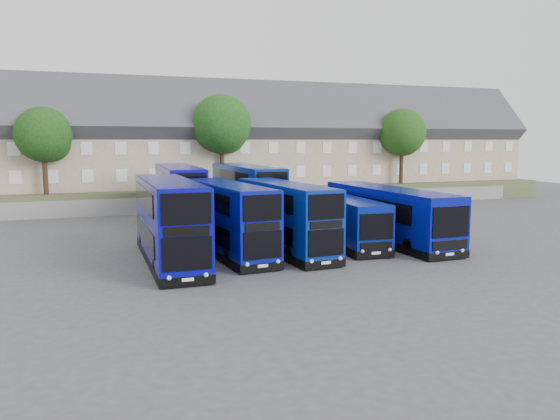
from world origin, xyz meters
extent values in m
plane|color=#444449|center=(0.00, 0.00, 0.00)|extent=(120.00, 120.00, 0.00)
cube|color=slate|center=(0.00, 24.00, 0.75)|extent=(70.00, 0.40, 1.50)
cube|color=#49532E|center=(0.00, 34.00, 1.00)|extent=(80.00, 20.00, 2.00)
cube|color=tan|center=(-18.00, 30.00, 5.00)|extent=(6.00, 8.00, 6.00)
cube|color=#35353A|center=(-18.00, 30.00, 8.00)|extent=(6.00, 10.40, 10.40)
cube|color=brown|center=(-16.50, 30.00, 11.84)|extent=(0.60, 0.90, 1.40)
cube|color=tan|center=(-12.00, 30.00, 5.00)|extent=(6.00, 8.00, 6.00)
cube|color=#35353A|center=(-12.00, 30.00, 8.00)|extent=(6.00, 10.40, 10.40)
cube|color=brown|center=(-10.50, 30.00, 11.84)|extent=(0.60, 0.90, 1.40)
cube|color=tan|center=(-6.00, 30.00, 5.00)|extent=(6.00, 8.00, 6.00)
cube|color=#35353A|center=(-6.00, 30.00, 8.00)|extent=(6.00, 10.40, 10.40)
cube|color=brown|center=(-4.50, 30.00, 11.84)|extent=(0.60, 0.90, 1.40)
cube|color=tan|center=(0.00, 30.00, 5.00)|extent=(6.00, 8.00, 6.00)
cube|color=#35353A|center=(0.00, 30.00, 8.00)|extent=(6.00, 10.40, 10.40)
cube|color=brown|center=(1.50, 30.00, 11.84)|extent=(0.60, 0.90, 1.40)
cube|color=tan|center=(6.00, 30.00, 5.00)|extent=(6.00, 8.00, 6.00)
cube|color=#35353A|center=(6.00, 30.00, 8.00)|extent=(6.00, 10.40, 10.40)
cube|color=brown|center=(7.50, 30.00, 11.84)|extent=(0.60, 0.90, 1.40)
cube|color=tan|center=(12.00, 30.00, 5.00)|extent=(6.00, 8.00, 6.00)
cube|color=#35353A|center=(12.00, 30.00, 8.00)|extent=(6.00, 10.40, 10.40)
cube|color=brown|center=(13.50, 30.00, 11.84)|extent=(0.60, 0.90, 1.40)
cube|color=tan|center=(18.00, 30.00, 5.00)|extent=(6.00, 8.00, 6.00)
cube|color=#35353A|center=(18.00, 30.00, 8.00)|extent=(6.00, 10.40, 10.40)
cube|color=brown|center=(19.50, 30.00, 11.84)|extent=(0.60, 0.90, 1.40)
cube|color=tan|center=(24.00, 30.00, 5.00)|extent=(6.00, 8.00, 6.00)
cube|color=#35353A|center=(24.00, 30.00, 8.00)|extent=(6.00, 10.40, 10.40)
cube|color=brown|center=(25.50, 30.00, 11.84)|extent=(0.60, 0.90, 1.40)
cube|color=tan|center=(30.00, 30.00, 5.00)|extent=(6.00, 8.00, 6.00)
cube|color=#35353A|center=(30.00, 30.00, 8.00)|extent=(6.00, 10.40, 10.40)
cube|color=brown|center=(31.50, 30.00, 11.84)|extent=(0.60, 0.90, 1.40)
cube|color=tan|center=(36.00, 30.00, 5.00)|extent=(6.00, 8.00, 6.00)
cube|color=#35353A|center=(36.00, 30.00, 8.00)|extent=(6.00, 10.40, 10.40)
cube|color=brown|center=(37.50, 30.00, 11.84)|extent=(0.60, 0.90, 1.40)
cube|color=#080893|center=(-6.41, 3.17, 2.45)|extent=(2.64, 11.39, 4.20)
cube|color=black|center=(-6.41, 3.17, 0.30)|extent=(2.68, 11.43, 0.45)
cube|color=black|center=(-6.44, -2.55, 1.60)|extent=(2.29, 0.07, 1.55)
cube|color=black|center=(-6.44, -2.55, 3.67)|extent=(2.29, 0.07, 1.45)
cylinder|color=black|center=(-7.57, -0.32, 0.50)|extent=(0.30, 1.00, 1.00)
cube|color=#081096|center=(-2.81, 4.16, 2.27)|extent=(3.28, 10.63, 3.83)
cube|color=black|center=(-2.81, 4.16, 0.30)|extent=(3.32, 10.67, 0.45)
cube|color=black|center=(-2.35, -1.08, 1.47)|extent=(2.07, 0.24, 1.43)
cube|color=black|center=(-2.35, -1.08, 3.38)|extent=(2.07, 0.24, 1.33)
cylinder|color=black|center=(-3.58, 1.05, 0.50)|extent=(0.39, 1.02, 1.00)
cube|color=navy|center=(0.62, 3.72, 2.25)|extent=(3.08, 10.52, 3.80)
cube|color=black|center=(0.62, 3.72, 0.30)|extent=(3.12, 10.56, 0.45)
cube|color=black|center=(0.99, -1.49, 1.46)|extent=(2.06, 0.20, 1.41)
cube|color=black|center=(0.99, -1.49, 3.35)|extent=(2.06, 0.20, 1.32)
cylinder|color=black|center=(-0.19, 0.66, 0.50)|extent=(0.37, 1.02, 1.00)
cube|color=#080893|center=(-3.73, 16.28, 2.52)|extent=(3.09, 11.81, 4.34)
cube|color=black|center=(-3.73, 16.28, 0.30)|extent=(3.13, 11.85, 0.45)
cube|color=black|center=(-3.94, 10.40, 1.65)|extent=(2.36, 0.15, 1.60)
cube|color=black|center=(-3.94, 10.40, 3.78)|extent=(2.36, 0.15, 1.49)
cylinder|color=black|center=(-5.04, 12.67, 0.50)|extent=(0.34, 1.01, 1.00)
cube|color=navy|center=(1.73, 15.88, 2.51)|extent=(3.10, 11.76, 4.32)
cube|color=black|center=(1.73, 15.88, 0.30)|extent=(3.15, 11.80, 0.45)
cube|color=black|center=(1.95, 10.02, 1.64)|extent=(2.35, 0.15, 1.59)
cube|color=black|center=(1.95, 10.02, 3.76)|extent=(2.35, 0.15, 1.48)
cylinder|color=black|center=(0.69, 12.20, 0.50)|extent=(0.34, 1.01, 1.00)
cube|color=navy|center=(5.06, 5.40, 1.71)|extent=(3.07, 11.30, 2.72)
cube|color=black|center=(5.06, 5.40, 0.30)|extent=(3.11, 11.34, 0.45)
cube|color=black|center=(4.69, -0.19, 1.91)|extent=(2.03, 0.20, 1.49)
cylinder|color=black|center=(3.82, 2.10, 0.50)|extent=(0.37, 1.02, 1.00)
cube|color=#081095|center=(8.32, 4.69, 1.97)|extent=(2.94, 13.10, 3.24)
cube|color=black|center=(8.32, 4.69, 0.30)|extent=(2.98, 13.14, 0.45)
cube|color=black|center=(8.43, -1.86, 2.23)|extent=(2.42, 0.10, 1.74)
cylinder|color=black|center=(7.18, 0.35, 0.50)|extent=(0.32, 1.00, 1.00)
cylinder|color=#382314|center=(-14.00, 25.00, 3.88)|extent=(0.44, 0.44, 3.75)
sphere|color=black|center=(-14.00, 25.00, 7.25)|extent=(4.80, 4.80, 4.80)
sphere|color=black|center=(-13.40, 25.40, 6.50)|extent=(3.30, 3.30, 3.30)
cylinder|color=#382314|center=(2.00, 25.50, 4.25)|extent=(0.44, 0.44, 4.50)
sphere|color=#18340E|center=(2.00, 25.50, 8.30)|extent=(5.76, 5.76, 5.76)
sphere|color=#18340E|center=(2.60, 25.90, 7.40)|extent=(3.96, 3.96, 3.96)
cylinder|color=#382314|center=(22.00, 25.00, 4.00)|extent=(0.44, 0.44, 4.00)
sphere|color=#183E10|center=(22.00, 25.00, 7.60)|extent=(5.12, 5.12, 5.12)
sphere|color=#183E10|center=(22.60, 25.40, 6.80)|extent=(3.52, 3.52, 3.52)
cylinder|color=#382314|center=(28.00, 32.00, 4.12)|extent=(0.44, 0.44, 4.25)
sphere|color=black|center=(28.00, 32.00, 7.95)|extent=(5.44, 5.44, 5.44)
sphere|color=black|center=(28.60, 32.40, 7.10)|extent=(3.74, 3.74, 3.74)
camera|label=1|loc=(-10.64, -26.94, 6.76)|focal=35.00mm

